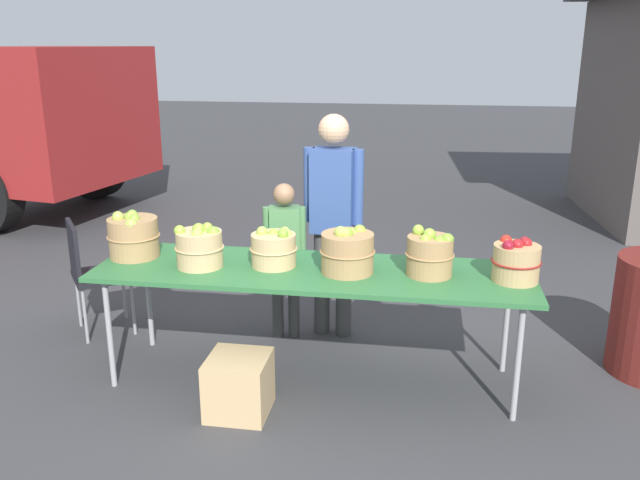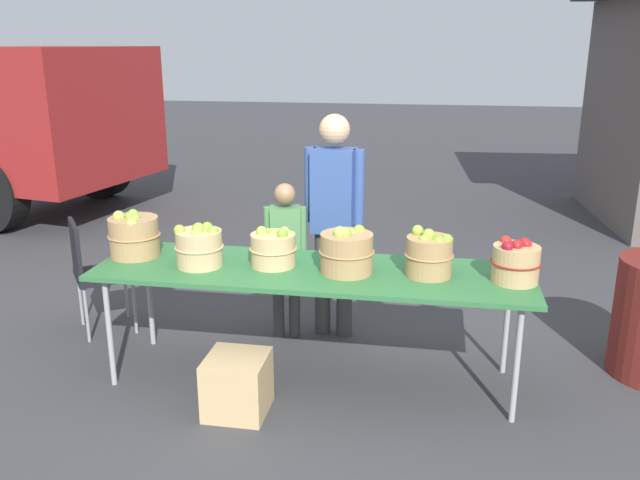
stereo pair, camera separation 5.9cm
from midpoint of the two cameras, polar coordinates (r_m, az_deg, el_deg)
name	(u,v)px [view 1 (the left image)]	position (r m, az deg, el deg)	size (l,w,h in m)	color
ground_plane	(313,378)	(4.38, -1.04, -11.86)	(40.00, 40.00, 0.00)	#38383A
market_table	(312,275)	(4.08, -1.09, -3.03)	(2.70, 0.76, 0.75)	#2D6B38
apple_basket_green_0	(133,236)	(4.44, -16.25, 0.35)	(0.34, 0.34, 0.31)	#A87F51
apple_basket_green_1	(200,247)	(4.16, -10.80, -0.59)	(0.31, 0.31, 0.28)	tan
apple_basket_green_2	(274,248)	(4.11, -4.41, -0.73)	(0.30, 0.30, 0.25)	tan
apple_basket_green_3	(348,252)	(3.98, 1.98, -1.01)	(0.34, 0.34, 0.30)	#A87F51
apple_basket_green_4	(430,254)	(3.98, 9.09, -1.24)	(0.30, 0.30, 0.29)	#A87F51
apple_basket_red_0	(516,261)	(4.00, 16.24, -1.79)	(0.29, 0.29, 0.26)	tan
vendor_adult	(333,209)	(4.67, 0.80, 2.69)	(0.43, 0.24, 1.63)	#3F3F3F
child_customer	(285,249)	(4.71, -3.42, -0.76)	(0.30, 0.19, 1.16)	#3F3F3F
folding_chair	(92,268)	(5.12, -19.51, -2.31)	(0.56, 0.56, 0.86)	black
produce_crate	(239,385)	(3.96, -7.49, -12.36)	(0.35, 0.35, 0.35)	tan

